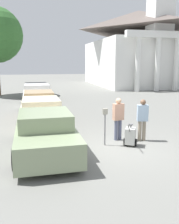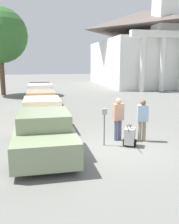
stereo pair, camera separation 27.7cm
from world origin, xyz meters
name	(u,v)px [view 2 (the right image)]	position (x,y,z in m)	size (l,w,h in m)	color
ground_plane	(114,147)	(0.00, 0.00, 0.00)	(120.00, 120.00, 0.00)	slate
parked_car_sage	(44,132)	(-2.51, 0.14, 0.67)	(2.10, 4.79, 1.44)	gray
parked_car_cream	(42,114)	(-2.51, 3.22, 0.69)	(2.03, 5.08, 1.47)	beige
parked_car_tan	(41,104)	(-2.51, 6.33, 0.66)	(2.00, 4.96, 1.45)	tan
parked_car_white	(41,96)	(-2.51, 9.87, 0.72)	(2.09, 4.91, 1.56)	silver
parked_car_black	(40,92)	(-2.51, 12.63, 0.67)	(2.09, 4.67, 1.44)	black
parking_meter	(104,120)	(-0.30, 0.28, 0.98)	(0.18, 0.09, 1.41)	slate
person_worker	(118,117)	(0.41, 0.80, 0.97)	(0.45, 0.28, 1.70)	#515670
person_supervisor	(142,118)	(1.31, 0.50, 0.94)	(0.46, 0.31, 1.66)	gray
equipment_cart	(130,136)	(0.61, 0.00, 0.39)	(0.66, 0.95, 1.00)	#B2B2AD
church	(144,44)	(11.69, 24.32, 5.57)	(11.74, 16.13, 25.29)	white
shade_tree	(0,35)	(-5.96, 16.67, 5.55)	(5.09, 5.09, 8.11)	brown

